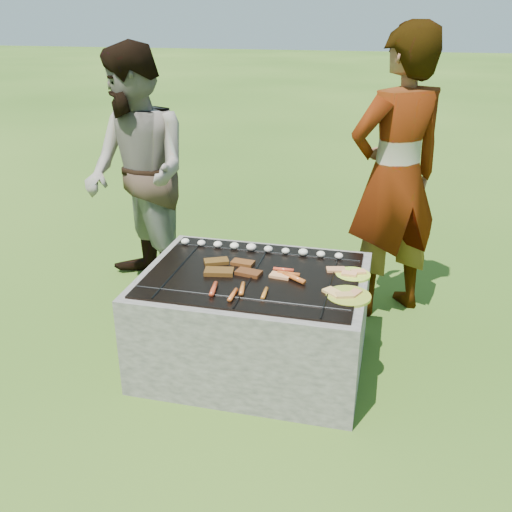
# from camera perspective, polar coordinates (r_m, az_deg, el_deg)

# --- Properties ---
(lawn) EXTENTS (60.00, 60.00, 0.00)m
(lawn) POSITION_cam_1_polar(r_m,az_deg,el_deg) (3.61, -0.19, -10.55)
(lawn) COLOR #284D13
(lawn) RESTS_ON ground
(fire_pit) EXTENTS (1.30, 1.00, 0.62)m
(fire_pit) POSITION_cam_1_polar(r_m,az_deg,el_deg) (3.46, -0.20, -6.68)
(fire_pit) COLOR gray
(fire_pit) RESTS_ON ground
(mushrooms) EXTENTS (1.05, 0.06, 0.04)m
(mushrooms) POSITION_cam_1_polar(r_m,az_deg,el_deg) (3.61, 0.26, 0.80)
(mushrooms) COLOR white
(mushrooms) RESTS_ON fire_pit
(pork_slabs) EXTENTS (0.39, 0.27, 0.02)m
(pork_slabs) POSITION_cam_1_polar(r_m,az_deg,el_deg) (3.36, -2.66, -1.19)
(pork_slabs) COLOR brown
(pork_slabs) RESTS_ON fire_pit
(sausages) EXTENTS (0.50, 0.46, 0.03)m
(sausages) POSITION_cam_1_polar(r_m,az_deg,el_deg) (3.16, 0.51, -2.75)
(sausages) COLOR #F75028
(sausages) RESTS_ON fire_pit
(bread_on_grate) EXTENTS (0.45, 0.41, 0.02)m
(bread_on_grate) POSITION_cam_1_polar(r_m,az_deg,el_deg) (3.24, 5.87, -2.32)
(bread_on_grate) COLOR #DBB170
(bread_on_grate) RESTS_ON fire_pit
(plate_far) EXTENTS (0.22, 0.22, 0.03)m
(plate_far) POSITION_cam_1_polar(r_m,az_deg,el_deg) (3.35, 9.67, -1.82)
(plate_far) COLOR #FFF93C
(plate_far) RESTS_ON fire_pit
(plate_near) EXTENTS (0.25, 0.25, 0.03)m
(plate_near) POSITION_cam_1_polar(r_m,az_deg,el_deg) (3.10, 9.23, -3.96)
(plate_near) COLOR gold
(plate_near) RESTS_ON fire_pit
(cook) EXTENTS (0.86, 0.81, 1.97)m
(cook) POSITION_cam_1_polar(r_m,az_deg,el_deg) (3.96, 13.77, 7.61)
(cook) COLOR #9E9483
(cook) RESTS_ON ground
(bystander) EXTENTS (1.13, 1.11, 1.84)m
(bystander) POSITION_cam_1_polar(r_m,az_deg,el_deg) (4.27, -11.78, 7.98)
(bystander) COLOR #A5988A
(bystander) RESTS_ON ground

